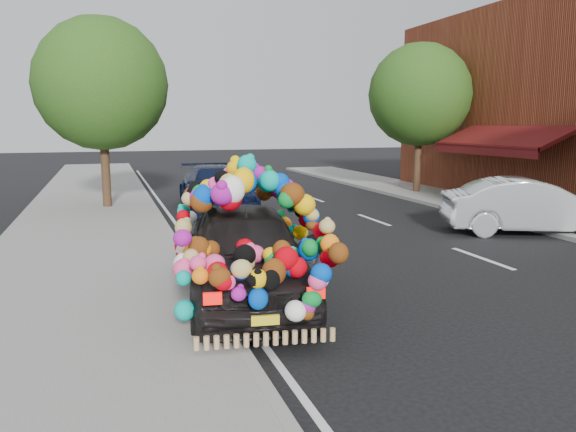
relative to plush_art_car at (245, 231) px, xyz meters
name	(u,v)px	position (x,y,z in m)	size (l,w,h in m)	color
ground	(322,272)	(1.77, 1.20, -1.12)	(100.00, 100.00, 0.00)	black
sidewalk	(81,290)	(-2.53, 1.20, -1.06)	(4.00, 60.00, 0.12)	gray
kerb	(198,280)	(-0.58, 1.20, -1.06)	(0.15, 60.00, 0.13)	gray
footpath_far	(551,221)	(9.97, 4.20, -1.06)	(3.00, 40.00, 0.12)	gray
lane_markings	(482,258)	(5.37, 1.20, -1.12)	(6.00, 50.00, 0.01)	silver
tree_near_sidewalk	(101,84)	(-2.03, 10.70, 2.90)	(4.20, 4.20, 6.13)	#332114
tree_far_b	(420,95)	(9.77, 11.20, 2.77)	(4.00, 4.00, 5.90)	#332114
plush_art_car	(245,231)	(0.00, 0.00, 0.00)	(2.81, 4.98, 2.19)	black
navy_sedan	(216,188)	(1.35, 9.46, -0.41)	(2.00, 4.93, 1.43)	black
silver_hatchback	(530,206)	(8.25, 3.12, -0.41)	(1.50, 4.31, 1.42)	silver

